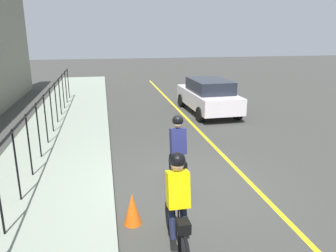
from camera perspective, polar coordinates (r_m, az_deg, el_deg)
name	(u,v)px	position (r m, az deg, el deg)	size (l,w,h in m)	color
ground_plane	(187,185)	(8.36, 3.23, -10.10)	(80.00, 80.00, 0.00)	#3B3B37
lane_line_centre	(247,179)	(8.85, 13.45, -8.95)	(36.00, 0.12, 0.01)	yellow
sidewalk	(43,194)	(8.24, -20.80, -11.01)	(40.00, 3.20, 0.15)	gray
iron_fence	(28,133)	(8.81, -23.11, -1.11)	(20.76, 0.04, 1.60)	black
cyclist_lead	(178,153)	(7.84, 1.71, -4.63)	(1.71, 0.36, 1.83)	black
cyclist_follow	(178,205)	(5.63, 1.66, -13.45)	(1.71, 0.36, 1.83)	black
patrol_sedan	(208,95)	(15.40, 6.97, 5.27)	(4.46, 2.04, 1.58)	white
traffic_cone_near	(132,209)	(6.70, -6.17, -14.04)	(0.36, 0.36, 0.66)	orange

